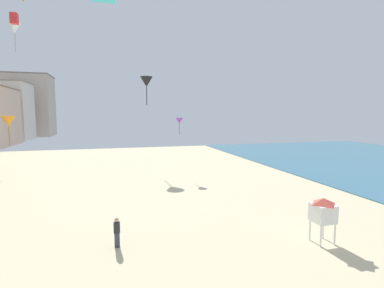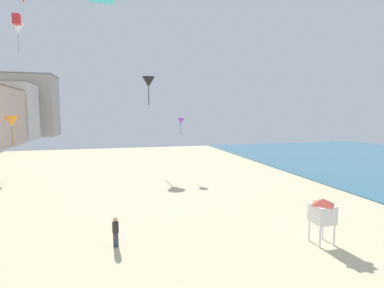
{
  "view_description": "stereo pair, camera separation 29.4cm",
  "coord_description": "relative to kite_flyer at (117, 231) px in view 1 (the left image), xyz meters",
  "views": [
    {
      "loc": [
        0.75,
        -2.79,
        7.15
      ],
      "look_at": [
        6.39,
        17.43,
        4.99
      ],
      "focal_mm": 26.95,
      "sensor_mm": 36.0,
      "label": 1
    },
    {
      "loc": [
        1.03,
        -2.87,
        7.15
      ],
      "look_at": [
        6.39,
        17.43,
        4.99
      ],
      "focal_mm": 26.95,
      "sensor_mm": 36.0,
      "label": 2
    }
  ],
  "objects": [
    {
      "name": "boardwalk_hotel_distant",
      "position": [
        -27.44,
        74.68,
        7.08
      ],
      "size": [
        10.93,
        12.3,
        15.98
      ],
      "color": "silver",
      "rests_on": "ground"
    },
    {
      "name": "kite_white_delta",
      "position": [
        -10.68,
        23.35,
        16.2
      ],
      "size": [
        1.47,
        1.47,
        3.34
      ],
      "color": "white"
    },
    {
      "name": "lifeguard_stand",
      "position": [
        11.06,
        -2.5,
        0.92
      ],
      "size": [
        1.1,
        1.1,
        2.55
      ],
      "rotation": [
        0.0,
        0.0,
        0.12
      ],
      "color": "white",
      "rests_on": "ground"
    },
    {
      "name": "kite_orange_delta",
      "position": [
        -11.88,
        23.2,
        5.41
      ],
      "size": [
        1.54,
        1.54,
        3.51
      ],
      "color": "orange"
    },
    {
      "name": "kite_purple_delta",
      "position": [
        7.67,
        18.08,
        5.46
      ],
      "size": [
        0.88,
        0.88,
        2.01
      ],
      "color": "purple"
    },
    {
      "name": "kite_red_box",
      "position": [
        -8.08,
        13.9,
        14.59
      ],
      "size": [
        0.58,
        0.58,
        0.91
      ],
      "color": "red"
    },
    {
      "name": "boardwalk_hotel_furthest",
      "position": [
        -27.44,
        90.54,
        9.08
      ],
      "size": [
        17.07,
        13.22,
        19.98
      ],
      "color": "#C6B29E",
      "rests_on": "ground"
    },
    {
      "name": "kite_black_delta",
      "position": [
        4.6,
        24.46,
        10.63
      ],
      "size": [
        1.69,
        1.69,
        3.84
      ],
      "color": "black"
    },
    {
      "name": "kite_flyer",
      "position": [
        0.0,
        0.0,
        0.0
      ],
      "size": [
        0.34,
        0.34,
        1.64
      ],
      "rotation": [
        0.0,
        0.0,
        5.22
      ],
      "color": "#383D4C",
      "rests_on": "ground"
    }
  ]
}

